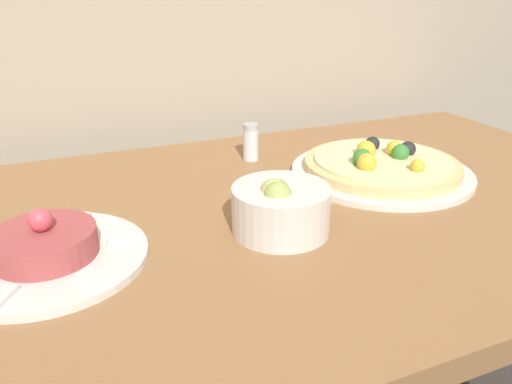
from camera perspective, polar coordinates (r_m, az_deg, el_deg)
dining_table at (r=0.82m, az=0.72°, el=-8.56°), size 1.39×0.75×0.77m
pizza_plate at (r=0.93m, az=14.15°, el=2.88°), size 0.32×0.32×0.06m
tartare_plate at (r=0.67m, az=-22.87°, el=-6.18°), size 0.25×0.25×0.07m
small_bowl at (r=0.69m, az=2.78°, el=-1.78°), size 0.14×0.14×0.08m
salt_shaker at (r=0.97m, az=-0.60°, el=5.71°), size 0.03×0.03×0.07m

